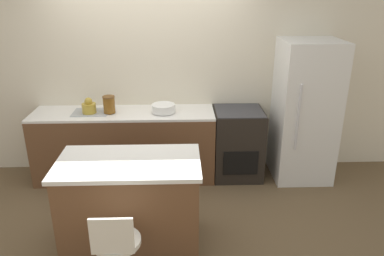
% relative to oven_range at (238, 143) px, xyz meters
% --- Properties ---
extents(ground_plane, '(14.00, 14.00, 0.00)m').
position_rel_oven_range_xyz_m(ground_plane, '(-1.12, -0.32, -0.45)').
color(ground_plane, brown).
extents(wall_back, '(8.00, 0.06, 2.60)m').
position_rel_oven_range_xyz_m(wall_back, '(-1.12, 0.33, 0.85)').
color(wall_back, beige).
rests_on(wall_back, ground_plane).
extents(back_counter, '(2.28, 0.60, 0.91)m').
position_rel_oven_range_xyz_m(back_counter, '(-1.46, 0.00, -0.00)').
color(back_counter, brown).
rests_on(back_counter, ground_plane).
extents(kitchen_island, '(1.32, 0.73, 0.90)m').
position_rel_oven_range_xyz_m(kitchen_island, '(-1.23, -1.38, -0.00)').
color(kitchen_island, brown).
rests_on(kitchen_island, ground_plane).
extents(oven_range, '(0.62, 0.62, 0.91)m').
position_rel_oven_range_xyz_m(oven_range, '(0.00, 0.00, 0.00)').
color(oven_range, black).
rests_on(oven_range, ground_plane).
extents(refrigerator, '(0.71, 0.71, 1.79)m').
position_rel_oven_range_xyz_m(refrigerator, '(0.83, -0.04, 0.44)').
color(refrigerator, silver).
rests_on(refrigerator, ground_plane).
extents(stool_chair, '(0.38, 0.38, 0.83)m').
position_rel_oven_range_xyz_m(stool_chair, '(-1.26, -2.04, -0.06)').
color(stool_chair, '#B7B7BC').
rests_on(stool_chair, ground_plane).
extents(kettle, '(0.17, 0.17, 0.20)m').
position_rel_oven_range_xyz_m(kettle, '(-1.87, -0.03, 0.53)').
color(kettle, '#B29333').
rests_on(kettle, back_counter).
extents(mixing_bowl, '(0.29, 0.29, 0.10)m').
position_rel_oven_range_xyz_m(mixing_bowl, '(-0.95, -0.03, 0.51)').
color(mixing_bowl, white).
rests_on(mixing_bowl, back_counter).
extents(canister_jar, '(0.15, 0.15, 0.21)m').
position_rel_oven_range_xyz_m(canister_jar, '(-1.62, -0.03, 0.56)').
color(canister_jar, brown).
rests_on(canister_jar, back_counter).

